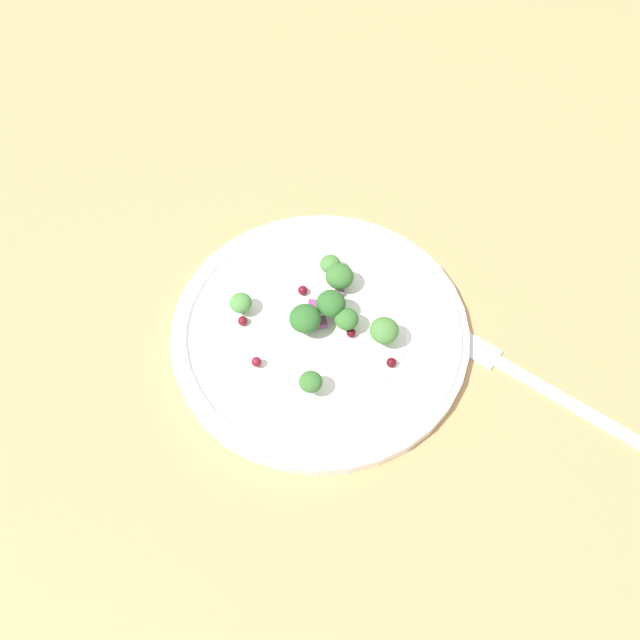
% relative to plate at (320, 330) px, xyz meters
% --- Properties ---
extents(ground_plane, '(1.80, 1.80, 0.02)m').
position_rel_plate_xyz_m(ground_plane, '(0.01, -0.02, -0.02)').
color(ground_plane, tan).
extents(plate, '(0.28, 0.28, 0.02)m').
position_rel_plate_xyz_m(plate, '(0.00, 0.00, 0.00)').
color(plate, white).
rests_on(plate, ground_plane).
extents(dressing_pool, '(0.16, 0.16, 0.00)m').
position_rel_plate_xyz_m(dressing_pool, '(-0.00, 0.00, 0.00)').
color(dressing_pool, white).
rests_on(dressing_pool, plate).
extents(broccoli_floret_0, '(0.03, 0.03, 0.03)m').
position_rel_plate_xyz_m(broccoli_floret_0, '(-0.01, -0.05, 0.02)').
color(broccoli_floret_0, '#8EB77A').
rests_on(broccoli_floret_0, plate).
extents(broccoli_floret_1, '(0.03, 0.03, 0.03)m').
position_rel_plate_xyz_m(broccoli_floret_1, '(-0.06, 0.00, 0.02)').
color(broccoli_floret_1, '#8EB77A').
rests_on(broccoli_floret_1, plate).
extents(broccoli_floret_2, '(0.03, 0.03, 0.03)m').
position_rel_plate_xyz_m(broccoli_floret_2, '(0.01, 0.01, 0.03)').
color(broccoli_floret_2, '#8EB77A').
rests_on(broccoli_floret_2, plate).
extents(broccoli_floret_3, '(0.02, 0.02, 0.02)m').
position_rel_plate_xyz_m(broccoli_floret_3, '(-0.02, -0.00, 0.02)').
color(broccoli_floret_3, '#8EB77A').
rests_on(broccoli_floret_3, plate).
extents(broccoli_floret_4, '(0.02, 0.02, 0.02)m').
position_rel_plate_xyz_m(broccoli_floret_4, '(0.08, -0.00, 0.02)').
color(broccoli_floret_4, '#ADD18E').
rests_on(broccoli_floret_4, plate).
extents(broccoli_floret_5, '(0.02, 0.02, 0.02)m').
position_rel_plate_xyz_m(broccoli_floret_5, '(0.00, -0.06, 0.02)').
color(broccoli_floret_5, '#ADD18E').
rests_on(broccoli_floret_5, plate).
extents(broccoli_floret_6, '(0.03, 0.03, 0.03)m').
position_rel_plate_xyz_m(broccoli_floret_6, '(-0.01, -0.01, 0.03)').
color(broccoli_floret_6, '#8EB77A').
rests_on(broccoli_floret_6, plate).
extents(broccoli_floret_7, '(0.02, 0.02, 0.02)m').
position_rel_plate_xyz_m(broccoli_floret_7, '(-0.01, 0.07, 0.02)').
color(broccoli_floret_7, '#ADD18E').
rests_on(broccoli_floret_7, plate).
extents(cranberry_0, '(0.01, 0.01, 0.01)m').
position_rel_plate_xyz_m(cranberry_0, '(0.07, 0.01, 0.01)').
color(cranberry_0, maroon).
rests_on(cranberry_0, plate).
extents(cranberry_1, '(0.01, 0.01, 0.01)m').
position_rel_plate_xyz_m(cranberry_1, '(0.03, -0.03, 0.01)').
color(cranberry_1, maroon).
rests_on(cranberry_1, plate).
extents(cranberry_2, '(0.01, 0.01, 0.01)m').
position_rel_plate_xyz_m(cranberry_2, '(-0.00, -0.03, 0.01)').
color(cranberry_2, '#4C0A14').
rests_on(cranberry_2, plate).
extents(cranberry_3, '(0.01, 0.01, 0.01)m').
position_rel_plate_xyz_m(cranberry_3, '(-0.03, 0.00, 0.01)').
color(cranberry_3, '#4C0A14').
rests_on(cranberry_3, plate).
extents(cranberry_4, '(0.01, 0.01, 0.01)m').
position_rel_plate_xyz_m(cranberry_4, '(-0.07, 0.02, 0.01)').
color(cranberry_4, '#4C0A14').
rests_on(cranberry_4, plate).
extents(cranberry_5, '(0.01, 0.01, 0.01)m').
position_rel_plate_xyz_m(cranberry_5, '(0.05, 0.05, 0.01)').
color(cranberry_5, maroon).
rests_on(cranberry_5, plate).
extents(onion_bit_0, '(0.01, 0.01, 0.00)m').
position_rel_plate_xyz_m(onion_bit_0, '(-0.01, -0.04, 0.01)').
color(onion_bit_0, '#A35B93').
rests_on(onion_bit_0, plate).
extents(onion_bit_1, '(0.02, 0.02, 0.00)m').
position_rel_plate_xyz_m(onion_bit_1, '(0.00, -0.00, 0.01)').
color(onion_bit_1, '#843D75').
rests_on(onion_bit_1, plate).
extents(onion_bit_2, '(0.02, 0.02, 0.00)m').
position_rel_plate_xyz_m(onion_bit_2, '(0.02, -0.01, 0.01)').
color(onion_bit_2, '#A35B93').
rests_on(onion_bit_2, plate).
extents(onion_bit_3, '(0.01, 0.01, 0.00)m').
position_rel_plate_xyz_m(onion_bit_3, '(0.02, -0.02, 0.01)').
color(onion_bit_3, '#843D75').
rests_on(onion_bit_3, plate).
extents(fork, '(0.18, 0.09, 0.01)m').
position_rel_plate_xyz_m(fork, '(-0.21, 0.01, -0.01)').
color(fork, silver).
rests_on(fork, ground_plane).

